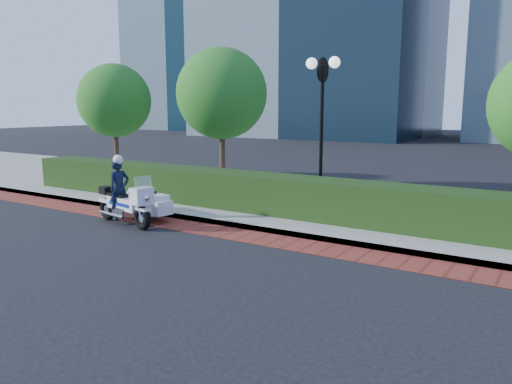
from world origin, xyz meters
The scene contains 8 objects.
ground centered at (0.00, 0.00, 0.00)m, with size 120.00×120.00×0.00m, color black.
brick_strip centered at (0.00, 1.50, 0.01)m, with size 60.00×1.00×0.01m, color maroon.
sidewalk centered at (0.00, 6.00, 0.07)m, with size 60.00×8.00×0.15m, color gray.
hedge_main centered at (0.00, 3.60, 0.65)m, with size 18.00×1.20×1.00m, color black.
lamppost centered at (1.00, 5.20, 2.96)m, with size 1.02×0.70×4.21m.
tree_a centered at (-9.00, 6.50, 3.22)m, with size 3.00×3.00×4.58m.
tree_b centered at (-3.50, 6.50, 3.43)m, with size 3.20×3.20×4.89m.
police_motorcycle centered at (-2.42, 1.10, 0.61)m, with size 2.21×1.76×1.79m.
Camera 1 is at (7.17, -7.90, 3.00)m, focal length 35.00 mm.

